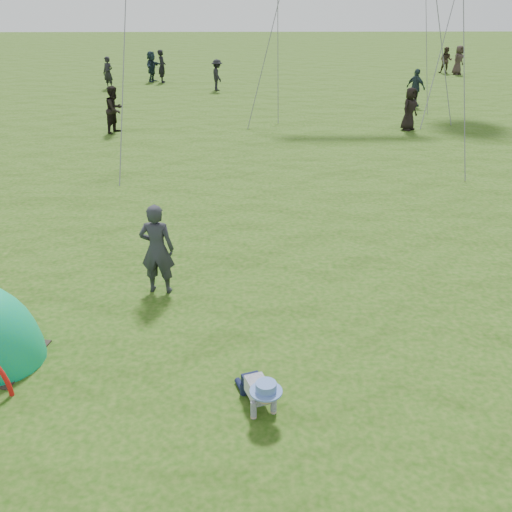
{
  "coord_description": "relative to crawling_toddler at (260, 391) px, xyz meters",
  "views": [
    {
      "loc": [
        1.03,
        -5.55,
        4.92
      ],
      "look_at": [
        1.19,
        2.76,
        1.0
      ],
      "focal_mm": 40.0,
      "sensor_mm": 36.0,
      "label": 1
    }
  ],
  "objects": [
    {
      "name": "ground",
      "position": [
        -1.19,
        -0.26,
        -0.28
      ],
      "size": [
        140.0,
        140.0,
        0.0
      ],
      "primitive_type": "plane",
      "color": "#154008"
    },
    {
      "name": "crawling_toddler",
      "position": [
        0.0,
        0.0,
        0.0
      ],
      "size": [
        0.74,
        0.87,
        0.57
      ],
      "primitive_type": null,
      "rotation": [
        0.0,
        0.0,
        0.34
      ],
      "color": "black",
      "rests_on": "ground"
    },
    {
      "name": "standing_adult",
      "position": [
        -1.7,
        3.19,
        0.54
      ],
      "size": [
        0.64,
        0.46,
        1.64
      ],
      "primitive_type": "imported",
      "rotation": [
        0.0,
        0.0,
        3.02
      ],
      "color": "#26272E",
      "rests_on": "ground"
    },
    {
      "name": "crowd_person_0",
      "position": [
        -7.4,
        25.82,
        0.55
      ],
      "size": [
        0.72,
        0.64,
        1.66
      ],
      "primitive_type": "imported",
      "rotation": [
        0.0,
        0.0,
        5.77
      ],
      "color": "black",
      "rests_on": "ground"
    },
    {
      "name": "crowd_person_1",
      "position": [
        -4.97,
        15.61,
        0.57
      ],
      "size": [
        0.93,
        1.02,
        1.7
      ],
      "primitive_type": "imported",
      "rotation": [
        0.0,
        0.0,
        1.14
      ],
      "color": "black",
      "rests_on": "ground"
    },
    {
      "name": "crowd_person_3",
      "position": [
        -1.59,
        25.19,
        0.51
      ],
      "size": [
        0.85,
        1.14,
        1.58
      ],
      "primitive_type": "imported",
      "rotation": [
        0.0,
        0.0,
        1.86
      ],
      "color": "black",
      "rests_on": "ground"
    },
    {
      "name": "crowd_person_4",
      "position": [
        13.14,
        31.1,
        0.57
      ],
      "size": [
        1.0,
        0.95,
        1.72
      ],
      "primitive_type": "imported",
      "rotation": [
        0.0,
        0.0,
        0.68
      ],
      "color": "#362927",
      "rests_on": "ground"
    },
    {
      "name": "crowd_person_5",
      "position": [
        -5.47,
        28.45,
        0.56
      ],
      "size": [
        0.88,
        1.63,
        1.68
      ],
      "primitive_type": "imported",
      "rotation": [
        0.0,
        0.0,
        1.31
      ],
      "color": "#1B2A32",
      "rests_on": "ground"
    },
    {
      "name": "crowd_person_6",
      "position": [
        -4.83,
        28.07,
        0.61
      ],
      "size": [
        0.51,
        0.7,
        1.79
      ],
      "primitive_type": "imported",
      "rotation": [
        0.0,
        0.0,
        1.7
      ],
      "color": "black",
      "rests_on": "ground"
    },
    {
      "name": "crowd_person_10",
      "position": [
        6.06,
        15.84,
        0.5
      ],
      "size": [
        0.91,
        0.89,
        1.58
      ],
      "primitive_type": "imported",
      "rotation": [
        0.0,
        0.0,
        0.75
      ],
      "color": "black",
      "rests_on": "ground"
    },
    {
      "name": "crowd_person_13",
      "position": [
        12.53,
        31.59,
        0.51
      ],
      "size": [
        0.97,
        0.91,
        1.59
      ],
      "primitive_type": "imported",
      "rotation": [
        0.0,
        0.0,
        5.74
      ],
      "color": "#372B21",
      "rests_on": "ground"
    },
    {
      "name": "crowd_person_14",
      "position": [
        7.58,
        20.56,
        0.54
      ],
      "size": [
        0.91,
        1.02,
        1.66
      ],
      "primitive_type": "imported",
      "rotation": [
        0.0,
        0.0,
        2.23
      ],
      "color": "#23323A",
      "rests_on": "ground"
    }
  ]
}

